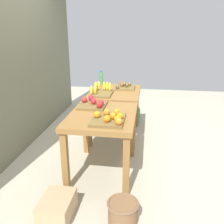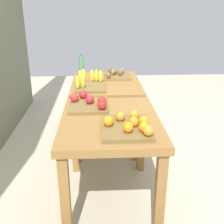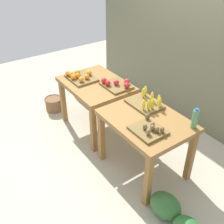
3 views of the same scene
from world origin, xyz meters
The scene contains 9 objects.
ground_plane centered at (0.00, 0.00, 0.00)m, with size 8.00×8.00×0.00m, color #B8B29A.
display_table_left centered at (-0.56, 0.00, 0.67)m, with size 1.04×0.80×0.79m.
display_table_right centered at (0.56, 0.00, 0.67)m, with size 1.04×0.80×0.79m.
orange_bin centered at (-0.79, -0.13, 0.83)m, with size 0.44×0.37×0.11m.
apple_bin centered at (-0.29, 0.18, 0.83)m, with size 0.42×0.35×0.11m.
banana_crate centered at (0.34, 0.19, 0.84)m, with size 0.44×0.32×0.17m.
kiwi_bin centered at (0.76, -0.14, 0.82)m, with size 0.36×0.32×0.10m.
water_bottle centered at (0.99, 0.31, 0.91)m, with size 0.07×0.07×0.25m.
watermelon_pile centered at (1.37, -0.27, 0.13)m, with size 0.69×0.32×0.28m.
Camera 2 is at (-2.64, 0.09, 1.67)m, focal length 44.51 mm.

